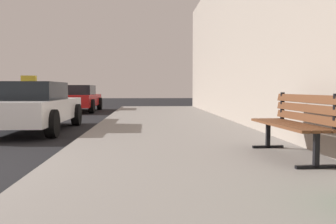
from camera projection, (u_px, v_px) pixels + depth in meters
sidewalk at (203, 173)px, 4.54m from camera, size 4.00×32.00×0.15m
bench at (295, 120)px, 5.22m from camera, size 0.57×1.83×0.89m
car_white at (32, 106)px, 9.69m from camera, size 1.95×4.55×1.43m
car_red at (78, 98)px, 18.12m from camera, size 1.93×4.40×1.27m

